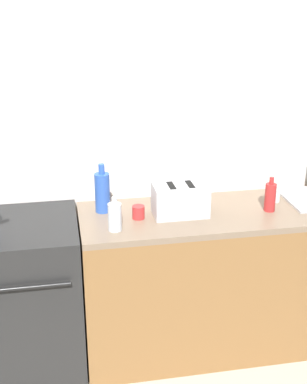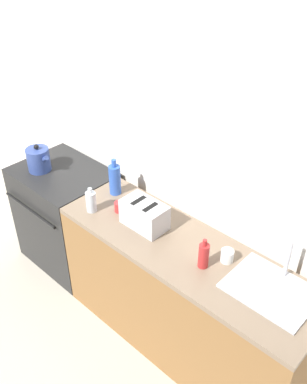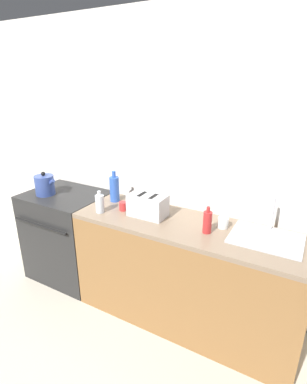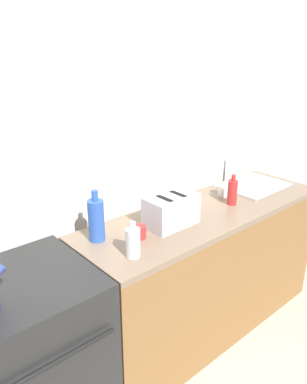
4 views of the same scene
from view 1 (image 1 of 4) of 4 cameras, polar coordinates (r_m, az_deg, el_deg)
name	(u,v)px [view 1 (image 1 of 4)]	position (r m, az deg, el deg)	size (l,w,h in m)	color
ground_plane	(136,383)	(3.36, -1.87, -19.67)	(12.00, 12.00, 0.00)	beige
wall_back	(117,139)	(3.34, -3.95, 5.66)	(8.00, 0.05, 2.60)	silver
stove	(14,296)	(3.32, -14.70, -10.65)	(0.79, 0.67, 0.94)	black
counter_block	(233,278)	(3.45, 8.45, -9.05)	(1.88, 0.59, 0.94)	brown
toaster	(180,200)	(3.10, 2.88, -0.83)	(0.32, 0.19, 0.19)	#BCBCC1
bottle_red	(270,197)	(3.23, 12.35, -0.50)	(0.07, 0.07, 0.21)	#B72828
bottle_blue	(102,192)	(3.15, -5.48, 0.01)	(0.09, 0.09, 0.29)	#2D56B7
bottle_clear	(115,217)	(2.92, -4.15, -2.62)	(0.08, 0.08, 0.19)	silver
cup_white	(273,195)	(3.39, 12.67, -0.27)	(0.08, 0.08, 0.08)	white
cup_red	(138,212)	(3.07, -1.62, -2.16)	(0.07, 0.07, 0.08)	red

